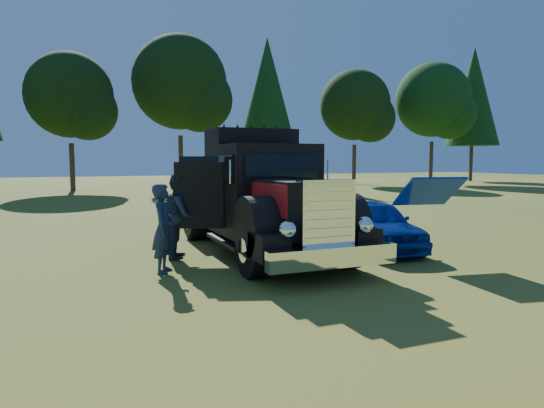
{
  "coord_description": "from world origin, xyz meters",
  "views": [
    {
      "loc": [
        -4.03,
        -8.41,
        2.25
      ],
      "look_at": [
        -0.05,
        1.23,
        1.29
      ],
      "focal_mm": 32.0,
      "sensor_mm": 36.0,
      "label": 1
    }
  ],
  "objects_px": {
    "diamond_t_truck": "(263,201)",
    "spectator_near": "(164,228)",
    "hotrod_coupe": "(374,224)",
    "spectator_far": "(180,216)"
  },
  "relations": [
    {
      "from": "diamond_t_truck",
      "to": "spectator_near",
      "type": "bearing_deg",
      "value": -158.5
    },
    {
      "from": "diamond_t_truck",
      "to": "spectator_near",
      "type": "xyz_separation_m",
      "value": [
        -2.52,
        -0.99,
        -0.39
      ]
    },
    {
      "from": "diamond_t_truck",
      "to": "hotrod_coupe",
      "type": "xyz_separation_m",
      "value": [
        2.8,
        -0.44,
        -0.64
      ]
    },
    {
      "from": "hotrod_coupe",
      "to": "spectator_near",
      "type": "relative_size",
      "value": 2.36
    },
    {
      "from": "diamond_t_truck",
      "to": "hotrod_coupe",
      "type": "bearing_deg",
      "value": -8.97
    },
    {
      "from": "diamond_t_truck",
      "to": "spectator_near",
      "type": "relative_size",
      "value": 4.01
    },
    {
      "from": "diamond_t_truck",
      "to": "hotrod_coupe",
      "type": "relative_size",
      "value": 1.7
    },
    {
      "from": "hotrod_coupe",
      "to": "spectator_far",
      "type": "height_order",
      "value": "spectator_far"
    },
    {
      "from": "diamond_t_truck",
      "to": "spectator_far",
      "type": "distance_m",
      "value": 1.96
    },
    {
      "from": "spectator_near",
      "to": "spectator_far",
      "type": "height_order",
      "value": "spectator_far"
    }
  ]
}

